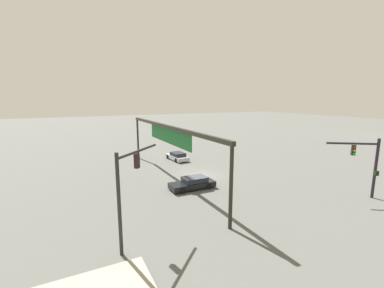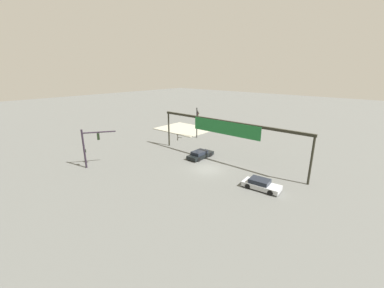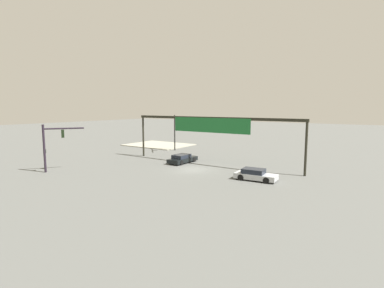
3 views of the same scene
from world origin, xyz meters
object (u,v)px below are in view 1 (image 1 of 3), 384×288
Objects in this scene: traffic_signal_near_corner at (367,160)px; sedan_car_waiting_far at (177,156)px; sedan_car_approaching at (193,183)px; traffic_signal_opposite_side at (127,183)px.

sedan_car_waiting_far is (-21.53, -9.71, -3.05)m from traffic_signal_near_corner.
traffic_signal_near_corner is 1.19× the size of sedan_car_approaching.
sedan_car_waiting_far is (-12.12, 3.55, -0.00)m from sedan_car_approaching.
traffic_signal_near_corner is 23.82m from sedan_car_waiting_far.
sedan_car_approaching and sedan_car_waiting_far have the same top height.
traffic_signal_opposite_side is 1.32× the size of sedan_car_approaching.
traffic_signal_near_corner is 16.54m from sedan_car_approaching.
traffic_signal_opposite_side is 1.39× the size of sedan_car_waiting_far.
sedan_car_waiting_far is (-19.68, 11.87, -3.60)m from traffic_signal_opposite_side.
traffic_signal_opposite_side reaches higher than traffic_signal_near_corner.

